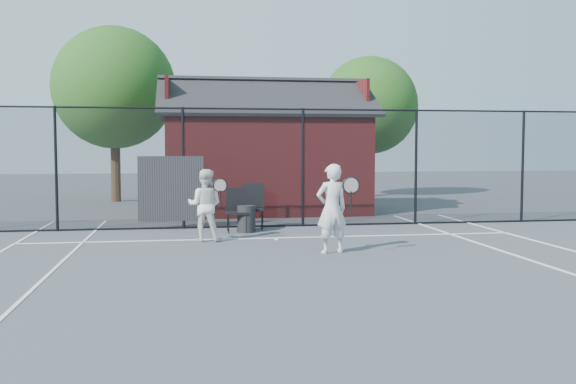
{
  "coord_description": "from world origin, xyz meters",
  "views": [
    {
      "loc": [
        -1.95,
        -10.99,
        2.02
      ],
      "look_at": [
        0.12,
        1.94,
        1.1
      ],
      "focal_mm": 40.0,
      "sensor_mm": 36.0,
      "label": 1
    }
  ],
  "objects": [
    {
      "name": "ground",
      "position": [
        0.0,
        0.0,
        0.0
      ],
      "size": [
        80.0,
        80.0,
        0.0
      ],
      "primitive_type": "plane",
      "color": "#45494F",
      "rests_on": "ground"
    },
    {
      "name": "fence",
      "position": [
        -0.3,
        5.0,
        1.45
      ],
      "size": [
        22.04,
        3.0,
        3.0
      ],
      "color": "black",
      "rests_on": "ground"
    },
    {
      "name": "player_back",
      "position": [
        -1.54,
        2.8,
        0.78
      ],
      "size": [
        0.9,
        0.74,
        1.55
      ],
      "color": "white",
      "rests_on": "ground"
    },
    {
      "name": "chair_right",
      "position": [
        -0.32,
        4.6,
        0.55
      ],
      "size": [
        0.61,
        0.63,
        1.11
      ],
      "primitive_type": "cube",
      "rotation": [
        0.0,
        0.0,
        -0.16
      ],
      "color": "black",
      "rests_on": "ground"
    },
    {
      "name": "tree_right",
      "position": [
        5.5,
        14.5,
        3.71
      ],
      "size": [
        3.97,
        3.97,
        5.7
      ],
      "color": "#362915",
      "rests_on": "ground"
    },
    {
      "name": "waste_bin",
      "position": [
        -0.53,
        4.1,
        0.32
      ],
      "size": [
        0.47,
        0.47,
        0.63
      ],
      "primitive_type": "cylinder",
      "rotation": [
        0.0,
        0.0,
        0.08
      ],
      "color": "black",
      "rests_on": "ground"
    },
    {
      "name": "court_lines",
      "position": [
        0.0,
        -1.32,
        0.01
      ],
      "size": [
        11.02,
        18.0,
        0.01
      ],
      "color": "white",
      "rests_on": "ground"
    },
    {
      "name": "player_front",
      "position": [
        0.79,
        0.84,
        0.85
      ],
      "size": [
        0.8,
        0.62,
        1.7
      ],
      "color": "silver",
      "rests_on": "ground"
    },
    {
      "name": "tree_left",
      "position": [
        -4.5,
        13.5,
        4.19
      ],
      "size": [
        4.48,
        4.48,
        6.44
      ],
      "color": "#362915",
      "rests_on": "ground"
    },
    {
      "name": "clubhouse",
      "position": [
        0.5,
        9.0,
        1.61
      ],
      "size": [
        6.5,
        4.36,
        4.19
      ],
      "color": "maroon",
      "rests_on": "ground"
    },
    {
      "name": "chair_left",
      "position": [
        -0.76,
        4.1,
        0.52
      ],
      "size": [
        0.5,
        0.52,
        1.03
      ],
      "primitive_type": "cube",
      "rotation": [
        0.0,
        0.0,
        -0.0
      ],
      "color": "black",
      "rests_on": "ground"
    }
  ]
}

